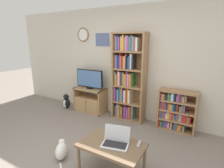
{
  "coord_description": "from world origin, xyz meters",
  "views": [
    {
      "loc": [
        1.71,
        -1.57,
        1.85
      ],
      "look_at": [
        0.14,
        1.19,
        1.04
      ],
      "focal_mm": 28.0,
      "sensor_mm": 36.0,
      "label": 1
    }
  ],
  "objects_px": {
    "laptop": "(116,140)",
    "penguin_figurine": "(66,102)",
    "bookshelf_tall": "(127,78)",
    "remote_near_laptop": "(139,144)",
    "tv_stand": "(90,100)",
    "bookshelf_short": "(175,111)",
    "coffee_table": "(112,147)",
    "cat": "(61,150)",
    "television": "(89,79)"
  },
  "relations": [
    {
      "from": "laptop",
      "to": "penguin_figurine",
      "type": "height_order",
      "value": "laptop"
    },
    {
      "from": "bookshelf_tall",
      "to": "laptop",
      "type": "relative_size",
      "value": 4.87
    },
    {
      "from": "bookshelf_tall",
      "to": "remote_near_laptop",
      "type": "bearing_deg",
      "value": -59.74
    },
    {
      "from": "bookshelf_tall",
      "to": "tv_stand",
      "type": "bearing_deg",
      "value": -174.57
    },
    {
      "from": "bookshelf_tall",
      "to": "bookshelf_short",
      "type": "xyz_separation_m",
      "value": [
        1.12,
        -0.0,
        -0.59
      ]
    },
    {
      "from": "coffee_table",
      "to": "remote_near_laptop",
      "type": "relative_size",
      "value": 5.41
    },
    {
      "from": "laptop",
      "to": "penguin_figurine",
      "type": "xyz_separation_m",
      "value": [
        -2.34,
        1.45,
        -0.32
      ]
    },
    {
      "from": "bookshelf_tall",
      "to": "penguin_figurine",
      "type": "xyz_separation_m",
      "value": [
        -1.72,
        -0.25,
        -0.82
      ]
    },
    {
      "from": "coffee_table",
      "to": "remote_near_laptop",
      "type": "xyz_separation_m",
      "value": [
        0.34,
        0.17,
        0.06
      ]
    },
    {
      "from": "cat",
      "to": "bookshelf_tall",
      "type": "bearing_deg",
      "value": 48.72
    },
    {
      "from": "laptop",
      "to": "penguin_figurine",
      "type": "distance_m",
      "value": 2.77
    },
    {
      "from": "bookshelf_short",
      "to": "tv_stand",
      "type": "bearing_deg",
      "value": -177.42
    },
    {
      "from": "television",
      "to": "bookshelf_tall",
      "type": "bearing_deg",
      "value": 5.93
    },
    {
      "from": "cat",
      "to": "coffee_table",
      "type": "bearing_deg",
      "value": -23.88
    },
    {
      "from": "laptop",
      "to": "cat",
      "type": "bearing_deg",
      "value": 176.93
    },
    {
      "from": "bookshelf_short",
      "to": "cat",
      "type": "distance_m",
      "value": 2.34
    },
    {
      "from": "bookshelf_tall",
      "to": "cat",
      "type": "bearing_deg",
      "value": -98.67
    },
    {
      "from": "bookshelf_short",
      "to": "coffee_table",
      "type": "height_order",
      "value": "bookshelf_short"
    },
    {
      "from": "remote_near_laptop",
      "to": "penguin_figurine",
      "type": "xyz_separation_m",
      "value": [
        -2.63,
        1.31,
        -0.27
      ]
    },
    {
      "from": "bookshelf_tall",
      "to": "bookshelf_short",
      "type": "relative_size",
      "value": 2.34
    },
    {
      "from": "laptop",
      "to": "cat",
      "type": "relative_size",
      "value": 0.92
    },
    {
      "from": "coffee_table",
      "to": "penguin_figurine",
      "type": "distance_m",
      "value": 2.73
    },
    {
      "from": "tv_stand",
      "to": "bookshelf_short",
      "type": "relative_size",
      "value": 0.96
    },
    {
      "from": "coffee_table",
      "to": "remote_near_laptop",
      "type": "bearing_deg",
      "value": 26.64
    },
    {
      "from": "cat",
      "to": "penguin_figurine",
      "type": "height_order",
      "value": "penguin_figurine"
    },
    {
      "from": "laptop",
      "to": "remote_near_laptop",
      "type": "height_order",
      "value": "laptop"
    },
    {
      "from": "coffee_table",
      "to": "television",
      "type": "bearing_deg",
      "value": 134.16
    },
    {
      "from": "tv_stand",
      "to": "penguin_figurine",
      "type": "distance_m",
      "value": 0.74
    },
    {
      "from": "television",
      "to": "bookshelf_tall",
      "type": "xyz_separation_m",
      "value": [
        1.0,
        0.1,
        0.12
      ]
    },
    {
      "from": "penguin_figurine",
      "to": "coffee_table",
      "type": "bearing_deg",
      "value": -32.75
    },
    {
      "from": "bookshelf_short",
      "to": "coffee_table",
      "type": "bearing_deg",
      "value": -107.47
    },
    {
      "from": "laptop",
      "to": "cat",
      "type": "height_order",
      "value": "laptop"
    },
    {
      "from": "tv_stand",
      "to": "bookshelf_tall",
      "type": "relative_size",
      "value": 0.41
    },
    {
      "from": "tv_stand",
      "to": "bookshelf_tall",
      "type": "distance_m",
      "value": 1.23
    },
    {
      "from": "bookshelf_short",
      "to": "penguin_figurine",
      "type": "height_order",
      "value": "bookshelf_short"
    },
    {
      "from": "television",
      "to": "bookshelf_short",
      "type": "xyz_separation_m",
      "value": [
        2.12,
        0.1,
        -0.46
      ]
    },
    {
      "from": "tv_stand",
      "to": "television",
      "type": "xyz_separation_m",
      "value": [
        0.01,
        -0.01,
        0.56
      ]
    },
    {
      "from": "laptop",
      "to": "remote_near_laptop",
      "type": "distance_m",
      "value": 0.32
    },
    {
      "from": "bookshelf_tall",
      "to": "television",
      "type": "bearing_deg",
      "value": -174.07
    },
    {
      "from": "tv_stand",
      "to": "bookshelf_short",
      "type": "height_order",
      "value": "bookshelf_short"
    },
    {
      "from": "tv_stand",
      "to": "remote_near_laptop",
      "type": "bearing_deg",
      "value": -37.25
    },
    {
      "from": "bookshelf_tall",
      "to": "remote_near_laptop",
      "type": "relative_size",
      "value": 12.17
    },
    {
      "from": "cat",
      "to": "penguin_figurine",
      "type": "relative_size",
      "value": 1.11
    },
    {
      "from": "television",
      "to": "penguin_figurine",
      "type": "height_order",
      "value": "television"
    },
    {
      "from": "television",
      "to": "bookshelf_short",
      "type": "relative_size",
      "value": 0.89
    },
    {
      "from": "laptop",
      "to": "penguin_figurine",
      "type": "bearing_deg",
      "value": 135.27
    },
    {
      "from": "cat",
      "to": "television",
      "type": "bearing_deg",
      "value": 79.7
    },
    {
      "from": "laptop",
      "to": "remote_near_laptop",
      "type": "relative_size",
      "value": 2.5
    },
    {
      "from": "laptop",
      "to": "penguin_figurine",
      "type": "relative_size",
      "value": 1.03
    },
    {
      "from": "penguin_figurine",
      "to": "bookshelf_short",
      "type": "bearing_deg",
      "value": 5.07
    }
  ]
}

